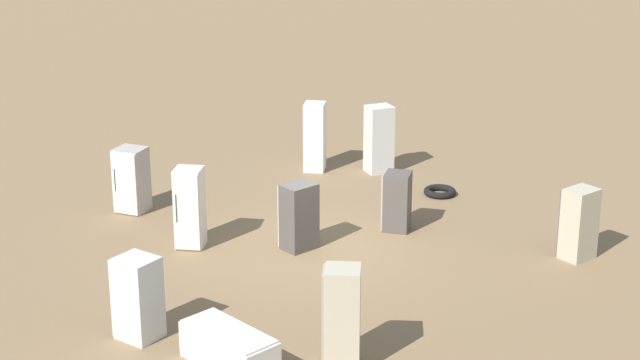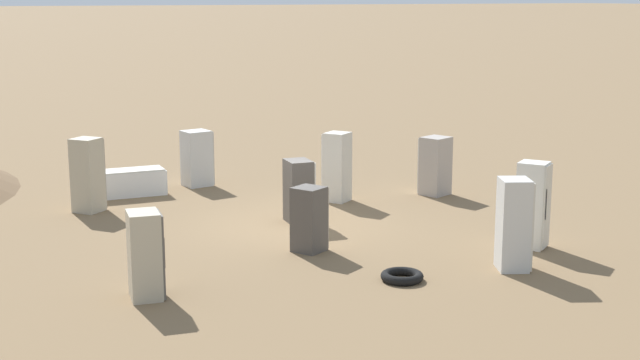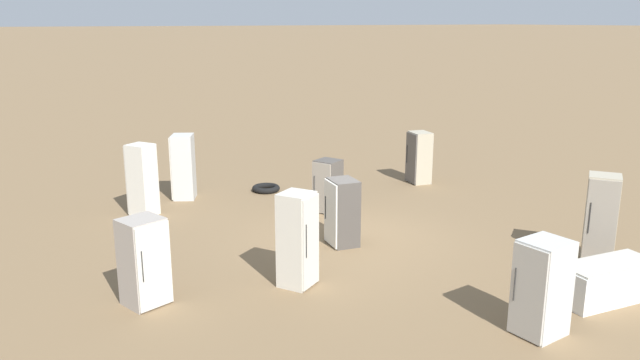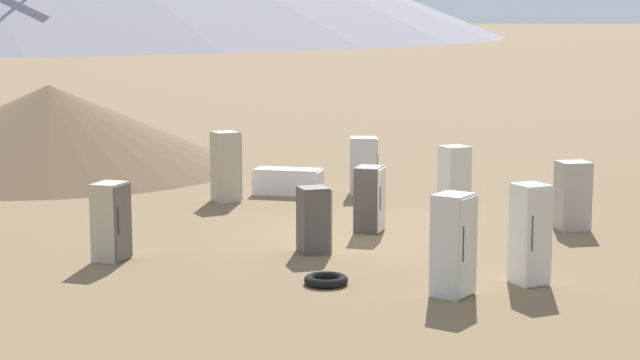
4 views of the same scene
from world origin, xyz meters
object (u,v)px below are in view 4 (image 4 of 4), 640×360
at_px(discarded_fridge_3, 226,167).
at_px(discarded_fridge_7, 454,184).
at_px(discarded_fridge_1, 364,166).
at_px(discarded_fridge_2, 111,222).
at_px(discarded_fridge_5, 453,245).
at_px(discarded_fridge_9, 288,182).
at_px(scrap_tire, 326,280).
at_px(discarded_fridge_4, 314,220).
at_px(discarded_fridge_6, 572,195).
at_px(discarded_fridge_0, 370,199).
at_px(discarded_fridge_8, 530,234).

distance_m(discarded_fridge_3, discarded_fridge_7, 6.50).
distance_m(discarded_fridge_1, discarded_fridge_2, 9.90).
height_order(discarded_fridge_2, discarded_fridge_5, discarded_fridge_5).
relative_size(discarded_fridge_9, scrap_tire, 2.35).
height_order(discarded_fridge_1, discarded_fridge_9, discarded_fridge_1).
bearing_deg(discarded_fridge_1, discarded_fridge_9, -87.73).
distance_m(discarded_fridge_1, discarded_fridge_5, 11.06).
relative_size(discarded_fridge_2, discarded_fridge_4, 1.15).
height_order(discarded_fridge_6, discarded_fridge_7, discarded_fridge_7).
relative_size(discarded_fridge_5, discarded_fridge_9, 0.95).
height_order(discarded_fridge_0, discarded_fridge_9, discarded_fridge_0).
bearing_deg(discarded_fridge_1, discarded_fridge_0, 0.87).
xyz_separation_m(discarded_fridge_2, discarded_fridge_6, (-9.75, -4.65, -0.00)).
bearing_deg(discarded_fridge_3, discarded_fridge_0, 12.45).
bearing_deg(discarded_fridge_9, discarded_fridge_2, -9.74).
bearing_deg(discarded_fridge_8, discarded_fridge_6, -136.16).
xyz_separation_m(discarded_fridge_0, discarded_fridge_8, (-3.48, 4.46, 0.19)).
relative_size(discarded_fridge_4, discarded_fridge_9, 0.72).
relative_size(discarded_fridge_2, discarded_fridge_7, 0.87).
bearing_deg(discarded_fridge_5, discarded_fridge_2, -78.14).
bearing_deg(discarded_fridge_4, discarded_fridge_3, -176.94).
relative_size(discarded_fridge_5, discarded_fridge_6, 1.15).
bearing_deg(discarded_fridge_8, discarded_fridge_0, -85.22).
bearing_deg(discarded_fridge_9, scrap_tire, 18.73).
relative_size(discarded_fridge_2, discarded_fridge_6, 1.00).
height_order(discarded_fridge_6, discarded_fridge_8, discarded_fridge_8).
xyz_separation_m(discarded_fridge_3, discarded_fridge_5, (-6.33, 9.04, -0.02)).
xyz_separation_m(discarded_fridge_3, discarded_fridge_6, (-9.00, 2.57, -0.14)).
xyz_separation_m(discarded_fridge_0, discarded_fridge_1, (0.68, -5.21, 0.04)).
relative_size(discarded_fridge_0, discarded_fridge_9, 0.78).
height_order(discarded_fridge_1, discarded_fridge_3, discarded_fridge_3).
xyz_separation_m(discarded_fridge_3, discarded_fridge_9, (-1.47, -1.35, -0.59)).
height_order(discarded_fridge_2, discarded_fridge_3, discarded_fridge_3).
bearing_deg(discarded_fridge_0, discarded_fridge_1, -164.97).
height_order(discarded_fridge_4, scrap_tire, discarded_fridge_4).
bearing_deg(discarded_fridge_7, discarded_fridge_3, 129.49).
bearing_deg(discarded_fridge_9, discarded_fridge_3, -42.72).
relative_size(discarded_fridge_1, discarded_fridge_4, 1.14).
xyz_separation_m(discarded_fridge_8, discarded_fridge_9, (6.27, -9.34, -0.59)).
xyz_separation_m(discarded_fridge_6, discarded_fridge_7, (2.80, -0.59, 0.12)).
height_order(discarded_fridge_2, discarded_fridge_4, discarded_fridge_2).
relative_size(discarded_fridge_1, discarded_fridge_9, 0.82).
distance_m(discarded_fridge_0, discarded_fridge_1, 5.26).
relative_size(discarded_fridge_4, discarded_fridge_5, 0.76).
xyz_separation_m(discarded_fridge_2, scrap_tire, (-4.69, 1.38, -0.73)).
bearing_deg(discarded_fridge_1, discarded_fridge_4, -8.69).
xyz_separation_m(discarded_fridge_0, discarded_fridge_4, (0.96, 2.38, -0.06)).
bearing_deg(discarded_fridge_5, discarded_fridge_9, -128.69).
height_order(discarded_fridge_3, discarded_fridge_8, discarded_fridge_8).
xyz_separation_m(discarded_fridge_6, discarded_fridge_8, (1.25, 5.42, 0.14)).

